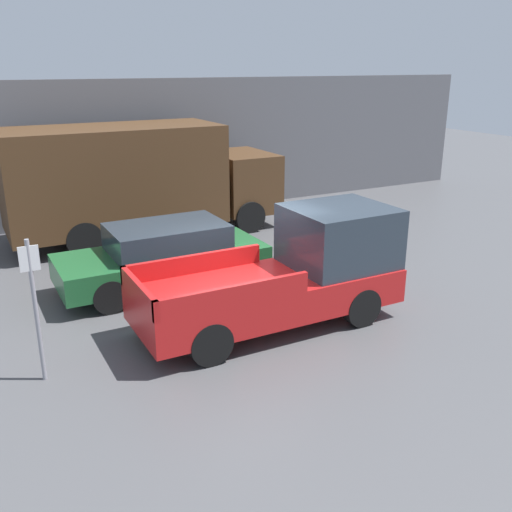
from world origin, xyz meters
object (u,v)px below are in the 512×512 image
(car, at_px, (164,255))
(delivery_truck, at_px, (136,178))
(pickup_truck, at_px, (293,273))
(parking_sign, at_px, (35,303))

(car, relative_size, delivery_truck, 0.59)
(pickup_truck, relative_size, parking_sign, 2.17)
(pickup_truck, xyz_separation_m, parking_sign, (-4.74, -0.03, 0.33))
(parking_sign, bearing_deg, pickup_truck, 0.37)
(pickup_truck, bearing_deg, delivery_truck, 97.53)
(delivery_truck, relative_size, parking_sign, 3.30)
(car, bearing_deg, parking_sign, -136.67)
(pickup_truck, xyz_separation_m, delivery_truck, (-0.94, 7.14, 0.73))
(car, height_order, parking_sign, parking_sign)
(pickup_truck, bearing_deg, parking_sign, -179.63)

